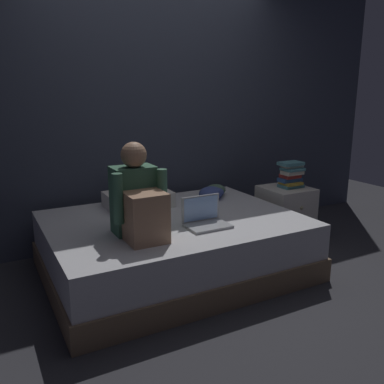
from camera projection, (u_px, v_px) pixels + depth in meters
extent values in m
plane|color=#2D2D33|center=(213.00, 280.00, 3.21)|extent=(8.00, 8.00, 0.00)
cube|color=#383D4C|center=(150.00, 102.00, 3.91)|extent=(5.60, 0.10, 2.70)
cube|color=#7A6047|center=(174.00, 261.00, 3.35)|extent=(2.00, 1.50, 0.19)
cube|color=silver|center=(174.00, 234.00, 3.30)|extent=(1.96, 1.46, 0.28)
cube|color=beige|center=(285.00, 214.00, 4.03)|extent=(0.44, 0.44, 0.54)
sphere|color=gray|center=(301.00, 208.00, 3.82)|extent=(0.04, 0.04, 0.04)
cube|color=#38664C|center=(134.00, 200.00, 2.88)|extent=(0.30, 0.20, 0.48)
sphere|color=#A87C5E|center=(134.00, 155.00, 2.78)|extent=(0.18, 0.18, 0.18)
cube|color=#A87C5E|center=(146.00, 217.00, 2.71)|extent=(0.26, 0.24, 0.34)
cylinder|color=#38664C|center=(118.00, 199.00, 2.68)|extent=(0.07, 0.07, 0.34)
cylinder|color=#38664C|center=(162.00, 193.00, 2.82)|extent=(0.07, 0.07, 0.34)
cube|color=#9EA0A5|center=(208.00, 226.00, 3.03)|extent=(0.32, 0.22, 0.02)
cube|color=#9EA0A5|center=(201.00, 208.00, 3.10)|extent=(0.32, 0.01, 0.20)
cube|color=#8CB2EA|center=(201.00, 208.00, 3.10)|extent=(0.29, 0.00, 0.18)
cube|color=silver|center=(138.00, 199.00, 3.58)|extent=(0.56, 0.36, 0.13)
cube|color=teal|center=(291.00, 186.00, 3.98)|extent=(0.22, 0.15, 0.03)
cube|color=gold|center=(291.00, 183.00, 3.95)|extent=(0.19, 0.16, 0.03)
cube|color=#284C84|center=(290.00, 180.00, 3.96)|extent=(0.23, 0.12, 0.04)
cube|color=#9E2D28|center=(290.00, 176.00, 3.95)|extent=(0.18, 0.13, 0.04)
cube|color=beige|center=(292.00, 172.00, 3.92)|extent=(0.20, 0.12, 0.04)
cube|color=teal|center=(293.00, 169.00, 3.93)|extent=(0.20, 0.16, 0.03)
cube|color=beige|center=(292.00, 166.00, 3.94)|extent=(0.19, 0.12, 0.03)
cube|color=teal|center=(291.00, 164.00, 3.91)|extent=(0.23, 0.15, 0.03)
ellipsoid|color=#3D4C8E|center=(215.00, 193.00, 3.87)|extent=(0.18, 0.15, 0.10)
ellipsoid|color=#3D4C8E|center=(211.00, 193.00, 3.78)|extent=(0.23, 0.20, 0.13)
ellipsoid|color=#4C6B56|center=(210.00, 192.00, 3.91)|extent=(0.17, 0.15, 0.09)
ellipsoid|color=#4C6B56|center=(215.00, 190.00, 3.94)|extent=(0.21, 0.17, 0.11)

